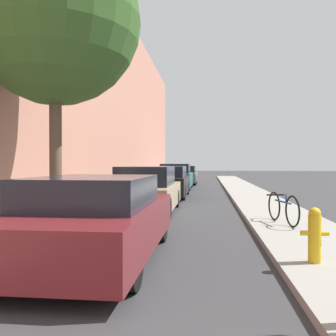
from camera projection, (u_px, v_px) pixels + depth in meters
The scene contains 12 objects.
ground_plane at pixel (185, 201), 14.45m from camera, with size 120.00×120.00×0.00m, color #333335.
sidewalk_left at pixel (115, 199), 14.77m from camera, with size 2.00×52.00×0.12m.
sidewalk_right at pixel (259, 201), 14.13m from camera, with size 2.00×52.00×0.12m.
building_facade_left at pixel (83, 75), 14.86m from camera, with size 0.70×52.00×10.40m.
parked_car_maroon at pixel (96, 219), 5.71m from camera, with size 1.91×4.42×1.32m.
parked_car_champagne at pixel (147, 191), 11.17m from camera, with size 1.75×4.43×1.43m.
parked_car_black at pixel (167, 182), 16.28m from camera, with size 1.81×4.58×1.40m.
parked_car_teal at pixel (176, 177), 21.40m from camera, with size 1.86×4.10×1.50m.
parked_car_grey at pixel (184, 175), 26.08m from camera, with size 1.80×4.14×1.35m.
street_tree_near at pixel (55, 19), 7.52m from camera, with size 3.61×3.61×6.25m.
fire_hydrant at pixel (315, 234), 5.09m from camera, with size 0.39×0.18×0.79m.
bicycle at pixel (283, 208), 8.39m from camera, with size 0.51×1.70×0.71m.
Camera 1 is at (0.91, 1.58, 1.53)m, focal length 38.34 mm.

